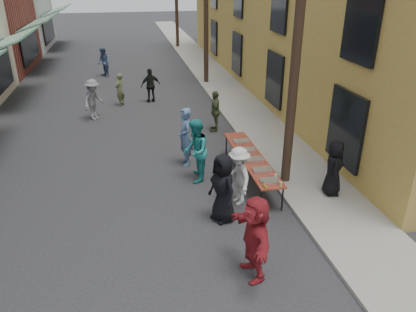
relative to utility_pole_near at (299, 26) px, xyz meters
name	(u,v)px	position (x,y,z in m)	size (l,w,h in m)	color
ground	(147,267)	(-4.30, -3.00, -4.50)	(120.00, 120.00, 0.00)	#28282B
sidewalk	(218,82)	(0.70, 12.00, -4.45)	(2.20, 60.00, 0.10)	gray
utility_pole_near	(299,26)	(0.00, 0.00, 0.00)	(0.26, 0.26, 9.00)	#2D2116
serving_table	(251,158)	(-0.95, 0.44, -3.79)	(0.70, 4.00, 0.75)	maroon
catering_tray_sausage	(270,181)	(-0.95, -1.21, -3.71)	(0.50, 0.33, 0.08)	maroon
catering_tray_foil_b	(262,170)	(-0.95, -0.56, -3.71)	(0.50, 0.33, 0.08)	#B2B2B7
catering_tray_buns	(254,160)	(-0.95, 0.14, -3.71)	(0.50, 0.33, 0.08)	tan
catering_tray_foil_d	(247,150)	(-0.95, 0.84, -3.71)	(0.50, 0.33, 0.08)	#B2B2B7
catering_tray_buns_end	(241,141)	(-0.95, 1.54, -3.71)	(0.50, 0.33, 0.08)	tan
condiment_jar_a	(266,187)	(-1.17, -1.51, -3.71)	(0.07, 0.07, 0.08)	#A57F26
condiment_jar_b	(264,186)	(-1.17, -1.41, -3.71)	(0.07, 0.07, 0.08)	#A57F26
condiment_jar_c	(263,184)	(-1.17, -1.31, -3.71)	(0.07, 0.07, 0.08)	#A57F26
cup_stack	(281,184)	(-0.75, -1.46, -3.69)	(0.08, 0.08, 0.12)	tan
guest_front_a	(223,188)	(-2.28, -1.53, -3.60)	(0.88, 0.57, 1.79)	black
guest_front_b	(185,137)	(-2.70, 1.89, -3.55)	(0.69, 0.45, 1.90)	#506E9B
guest_front_c	(195,151)	(-2.57, 0.71, -3.54)	(0.93, 0.72, 1.91)	teal
guest_front_d	(239,176)	(-1.68, -0.82, -3.69)	(1.05, 0.60, 1.63)	silver
guest_front_e	(215,111)	(-1.10, 4.66, -3.69)	(0.95, 0.39, 1.61)	#4C5C35
guest_queue_back	(255,238)	(-2.14, -3.66, -3.58)	(1.70, 0.54, 1.84)	maroon
server	(334,168)	(0.95, -1.00, -3.62)	(0.77, 0.50, 1.57)	black
passerby_left	(93,100)	(-5.82, 7.01, -3.64)	(1.11, 0.64, 1.72)	gray
passerby_mid	(151,85)	(-3.28, 9.06, -3.69)	(0.95, 0.39, 1.62)	black
passerby_right	(120,90)	(-4.73, 8.80, -3.75)	(0.55, 0.36, 1.51)	#59643A
passerby_far	(104,62)	(-5.62, 14.77, -3.65)	(0.83, 0.65, 1.71)	#435883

